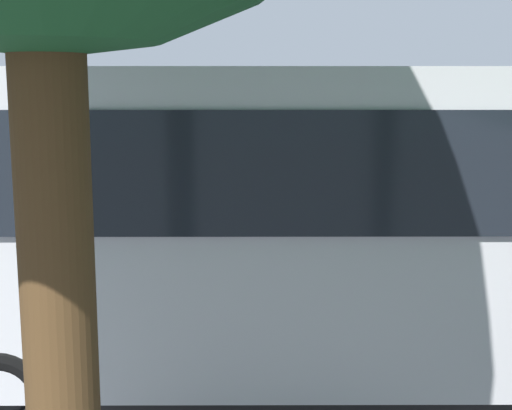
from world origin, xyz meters
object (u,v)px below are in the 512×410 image
(stunt_motorcycle, at_px, (152,188))
(traffic_cone, at_px, (219,217))
(spectator_centre, at_px, (316,234))
(spectator_right, at_px, (245,242))
(spectator_far_right, at_px, (173,236))
(tour_bus, at_px, (366,235))
(spectator_far_left, at_px, (458,233))
(spectator_left, at_px, (387,236))

(stunt_motorcycle, xyz_separation_m, traffic_cone, (-1.42, -0.18, -0.67))
(spectator_centre, relative_size, spectator_right, 1.02)
(spectator_right, xyz_separation_m, traffic_cone, (0.62, -5.79, -0.73))
(spectator_centre, bearing_deg, spectator_right, 20.45)
(spectator_right, distance_m, traffic_cone, 5.86)
(spectator_centre, bearing_deg, traffic_cone, -73.42)
(spectator_far_right, height_order, stunt_motorcycle, spectator_far_right)
(tour_bus, xyz_separation_m, spectator_far_left, (-1.75, -2.81, -0.56))
(spectator_centre, bearing_deg, tour_bus, 94.79)
(traffic_cone, bearing_deg, spectator_centre, 106.58)
(tour_bus, height_order, stunt_motorcycle, tour_bus)
(tour_bus, relative_size, traffic_cone, 14.78)
(spectator_right, distance_m, stunt_motorcycle, 5.96)
(tour_bus, height_order, spectator_far_right, tour_bus)
(spectator_centre, distance_m, spectator_far_right, 1.99)
(spectator_right, relative_size, stunt_motorcycle, 0.84)
(spectator_far_left, distance_m, spectator_left, 0.98)
(spectator_far_left, relative_size, spectator_centre, 1.02)
(tour_bus, relative_size, spectator_centre, 5.25)
(spectator_centre, xyz_separation_m, traffic_cone, (1.61, -5.42, -0.75))
(tour_bus, height_order, spectator_far_left, tour_bus)
(tour_bus, distance_m, traffic_cone, 8.58)
(tour_bus, xyz_separation_m, traffic_cone, (1.85, -8.27, -1.34))
(tour_bus, bearing_deg, spectator_centre, -85.21)
(spectator_far_left, distance_m, spectator_centre, 1.99)
(spectator_centre, bearing_deg, spectator_left, -175.94)
(stunt_motorcycle, bearing_deg, spectator_far_left, 133.59)
(spectator_far_left, height_order, stunt_motorcycle, spectator_far_left)
(spectator_right, height_order, spectator_far_right, spectator_far_right)
(spectator_centre, distance_m, traffic_cone, 5.70)
(spectator_far_right, distance_m, traffic_cone, 5.78)
(spectator_left, bearing_deg, tour_bus, 75.13)
(spectator_left, distance_m, spectator_centre, 1.02)
(tour_bus, height_order, spectator_right, tour_bus)
(spectator_left, distance_m, traffic_cone, 6.00)
(tour_bus, distance_m, spectator_right, 2.84)
(spectator_far_right, bearing_deg, spectator_right, 175.69)
(spectator_left, distance_m, stunt_motorcycle, 6.56)
(spectator_right, bearing_deg, spectator_centre, -159.55)
(spectator_right, xyz_separation_m, stunt_motorcycle, (2.04, -5.60, -0.05))
(spectator_right, bearing_deg, stunt_motorcycle, -69.98)
(spectator_far_left, bearing_deg, spectator_far_right, 3.67)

